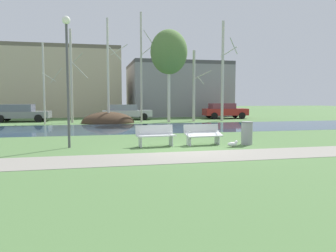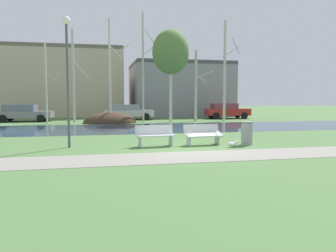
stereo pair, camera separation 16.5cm
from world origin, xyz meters
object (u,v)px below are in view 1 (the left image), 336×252
object	(u,v)px
parked_hatch_third_red	(224,110)
trash_bin	(247,133)
streetlamp	(67,60)
parked_sedan_second_silver	(126,112)
bench_right	(203,134)
parked_van_nearest_grey	(21,113)
bench_left	(155,135)
seagull	(233,144)

from	to	relation	value
parked_hatch_third_red	trash_bin	bearing A→B (deg)	-109.52
streetlamp	parked_sedan_second_silver	bearing A→B (deg)	77.18
streetlamp	parked_sedan_second_silver	world-z (taller)	streetlamp
streetlamp	trash_bin	bearing A→B (deg)	-5.63
bench_right	parked_van_nearest_grey	xyz separation A→B (m)	(-10.63, 16.75, 0.31)
trash_bin	parked_sedan_second_silver	size ratio (longest dim) A/B	0.21
streetlamp	parked_sedan_second_silver	distance (m)	17.65
bench_left	bench_right	distance (m)	2.05
bench_right	seagull	xyz separation A→B (m)	(0.96, -0.93, -0.34)
trash_bin	streetlamp	size ratio (longest dim) A/B	0.19
bench_left	parked_sedan_second_silver	xyz separation A→B (m)	(0.43, 17.39, 0.28)
streetlamp	parked_hatch_third_red	world-z (taller)	streetlamp
parked_van_nearest_grey	trash_bin	bearing A→B (deg)	-53.83
parked_van_nearest_grey	parked_sedan_second_silver	size ratio (longest dim) A/B	1.01
trash_bin	parked_sedan_second_silver	xyz separation A→B (m)	(-3.48, 17.73, 0.24)
trash_bin	streetlamp	xyz separation A→B (m)	(-7.35, 0.72, 2.95)
bench_left	streetlamp	world-z (taller)	streetlamp
bench_left	parked_sedan_second_silver	distance (m)	17.40
bench_right	parked_sedan_second_silver	bearing A→B (deg)	95.32
trash_bin	bench_right	bearing A→B (deg)	169.73
parked_sedan_second_silver	parked_van_nearest_grey	bearing A→B (deg)	-175.94
seagull	streetlamp	distance (m)	7.38
parked_sedan_second_silver	bench_left	bearing A→B (deg)	-91.41
seagull	parked_van_nearest_grey	xyz separation A→B (m)	(-11.60, 17.68, 0.65)
trash_bin	parked_sedan_second_silver	world-z (taller)	parked_sedan_second_silver
parked_hatch_third_red	parked_sedan_second_silver	bearing A→B (deg)	179.31
seagull	parked_van_nearest_grey	bearing A→B (deg)	123.26
seagull	parked_sedan_second_silver	world-z (taller)	parked_sedan_second_silver
streetlamp	parked_van_nearest_grey	size ratio (longest dim) A/B	1.11
bench_right	parked_van_nearest_grey	size ratio (longest dim) A/B	0.35
streetlamp	parked_sedan_second_silver	xyz separation A→B (m)	(3.87, 17.01, -2.71)
bench_right	seagull	world-z (taller)	bench_right
parked_hatch_third_red	streetlamp	bearing A→B (deg)	-128.83
seagull	streetlamp	world-z (taller)	streetlamp
bench_right	streetlamp	size ratio (longest dim) A/B	0.32
trash_bin	streetlamp	bearing A→B (deg)	174.37
trash_bin	parked_van_nearest_grey	world-z (taller)	parked_van_nearest_grey
parked_hatch_third_red	seagull	bearing A→B (deg)	-111.43
seagull	parked_hatch_third_red	size ratio (longest dim) A/B	0.11
parked_sedan_second_silver	streetlamp	bearing A→B (deg)	-102.82
bench_left	parked_hatch_third_red	size ratio (longest dim) A/B	0.38
bench_right	parked_van_nearest_grey	bearing A→B (deg)	122.41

